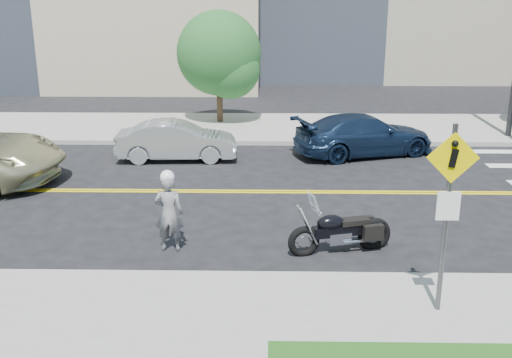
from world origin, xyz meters
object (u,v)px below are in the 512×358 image
object	(u,v)px
motorcyclist	(169,211)
parked_car_blue	(364,135)
motorcycle	(341,222)
parked_car_silver	(177,141)
pedestrian_sign	(448,202)

from	to	relation	value
motorcyclist	parked_car_blue	size ratio (longest dim) A/B	0.37
motorcycle	parked_car_silver	distance (m)	8.10
parked_car_silver	motorcycle	bearing A→B (deg)	-151.44
parked_car_blue	motorcycle	bearing A→B (deg)	149.17
motorcycle	parked_car_blue	size ratio (longest dim) A/B	0.46
parked_car_silver	motorcyclist	bearing A→B (deg)	-176.15
motorcycle	motorcyclist	bearing A→B (deg)	164.47
pedestrian_sign	parked_car_blue	xyz separation A→B (m)	(0.36, 10.15, -1.31)
motorcyclist	parked_car_silver	xyz separation A→B (m)	(-0.86, 6.87, -0.23)
pedestrian_sign	motorcycle	size ratio (longest dim) A/B	1.44
motorcyclist	motorcycle	size ratio (longest dim) A/B	0.80
pedestrian_sign	motorcycle	world-z (taller)	pedestrian_sign
parked_car_silver	parked_car_blue	bearing A→B (deg)	-86.41
motorcycle	parked_car_silver	bearing A→B (deg)	106.40
pedestrian_sign	parked_car_blue	size ratio (longest dim) A/B	0.67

